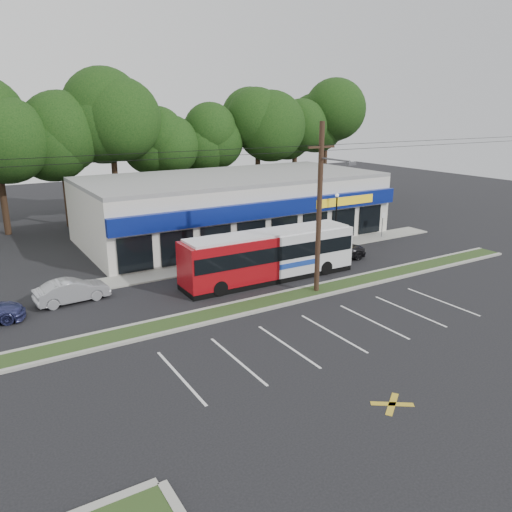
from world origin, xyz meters
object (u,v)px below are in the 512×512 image
object	(u,v)px
car_silver	(72,291)
lamp_post	(336,213)
pedestrian_a	(338,247)
metrobus	(269,254)
pedestrian_b	(281,258)
sign_post	(383,220)
car_dark	(334,249)
utility_pole	(318,204)

from	to	relation	value
car_silver	lamp_post	bearing A→B (deg)	-89.42
lamp_post	pedestrian_a	xyz separation A→B (m)	(-2.00, -2.72, -1.87)
metrobus	pedestrian_a	xyz separation A→B (m)	(7.13, 1.58, -0.88)
pedestrian_a	pedestrian_b	xyz separation A→B (m)	(-5.24, -0.08, -0.04)
sign_post	car_dark	size ratio (longest dim) A/B	0.47
sign_post	pedestrian_b	bearing A→B (deg)	-168.12
metrobus	pedestrian_a	world-z (taller)	metrobus
car_silver	pedestrian_a	world-z (taller)	pedestrian_a
metrobus	pedestrian_a	size ratio (longest dim) A/B	7.37
lamp_post	sign_post	bearing A→B (deg)	-2.58
utility_pole	pedestrian_a	bearing A→B (deg)	39.89
lamp_post	pedestrian_b	distance (m)	7.99
car_silver	pedestrian_a	xyz separation A→B (m)	(18.93, -0.92, 0.13)
utility_pole	pedestrian_a	size ratio (longest dim) A/B	31.11
metrobus	car_silver	bearing A→B (deg)	168.83
utility_pole	car_dark	size ratio (longest dim) A/B	10.50
car_dark	pedestrian_b	bearing A→B (deg)	92.17
utility_pole	metrobus	xyz separation A→B (m)	(-0.96, 3.57, -3.73)
utility_pole	lamp_post	xyz separation A→B (m)	(8.17, 7.87, -2.74)
lamp_post	sign_post	xyz separation A→B (m)	(5.00, -0.23, -1.12)
metrobus	car_silver	distance (m)	12.10
car_dark	car_silver	distance (m)	18.27
utility_pole	pedestrian_a	xyz separation A→B (m)	(6.17, 5.16, -4.61)
pedestrian_a	car_dark	bearing A→B (deg)	-3.69
utility_pole	car_silver	size ratio (longest dim) A/B	12.23
utility_pole	metrobus	world-z (taller)	utility_pole
sign_post	pedestrian_a	distance (m)	7.47
sign_post	metrobus	world-z (taller)	metrobus
car_silver	pedestrian_b	world-z (taller)	pedestrian_b
sign_post	pedestrian_b	xyz separation A→B (m)	(-12.24, -2.57, -0.79)
car_silver	utility_pole	bearing A→B (deg)	-119.79
metrobus	utility_pole	bearing A→B (deg)	-74.10
utility_pole	car_silver	distance (m)	14.91
car_dark	pedestrian_a	xyz separation A→B (m)	(0.71, 0.41, -0.01)
metrobus	car_dark	bearing A→B (deg)	11.12
lamp_post	metrobus	size ratio (longest dim) A/B	0.36
car_dark	pedestrian_a	distance (m)	0.82
sign_post	metrobus	xyz separation A→B (m)	(-14.13, -4.08, 0.13)
lamp_post	utility_pole	bearing A→B (deg)	-136.05
lamp_post	metrobus	xyz separation A→B (m)	(-9.13, -4.30, -0.99)
pedestrian_b	car_silver	bearing A→B (deg)	-0.34
metrobus	lamp_post	bearing A→B (deg)	26.01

